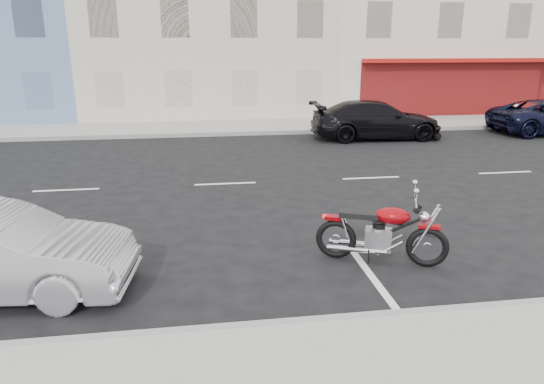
% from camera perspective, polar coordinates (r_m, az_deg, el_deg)
% --- Properties ---
extents(ground, '(120.00, 120.00, 0.00)m').
position_cam_1_polar(ground, '(13.05, 3.28, 1.33)').
color(ground, black).
rests_on(ground, ground).
extents(sidewalk_far, '(80.00, 3.40, 0.15)m').
position_cam_1_polar(sidewalk_far, '(21.43, -14.89, 7.16)').
color(sidewalk_far, gray).
rests_on(sidewalk_far, ground).
extents(curb_near, '(80.00, 0.12, 0.16)m').
position_cam_1_polar(curb_near, '(6.77, -29.23, -15.85)').
color(curb_near, gray).
rests_on(curb_near, ground).
extents(curb_far, '(80.00, 0.12, 0.16)m').
position_cam_1_polar(curb_far, '(19.76, -15.40, 6.35)').
color(curb_far, gray).
rests_on(curb_far, ground).
extents(bldg_cream, '(12.00, 12.00, 11.50)m').
position_cam_1_polar(bldg_cream, '(28.70, -7.74, 21.28)').
color(bldg_cream, '#B9AD99').
rests_on(bldg_cream, ground).
extents(fire_hydrant, '(0.20, 0.20, 0.72)m').
position_cam_1_polar(fire_hydrant, '(25.57, 26.75, 8.47)').
color(fire_hydrant, beige).
rests_on(fire_hydrant, sidewalk_far).
extents(motorcycle, '(2.06, 1.03, 1.09)m').
position_cam_1_polar(motorcycle, '(8.29, 18.09, -5.22)').
color(motorcycle, black).
rests_on(motorcycle, ground).
extents(car_far, '(5.08, 2.18, 1.46)m').
position_cam_1_polar(car_far, '(19.33, 12.16, 8.30)').
color(car_far, black).
rests_on(car_far, ground).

